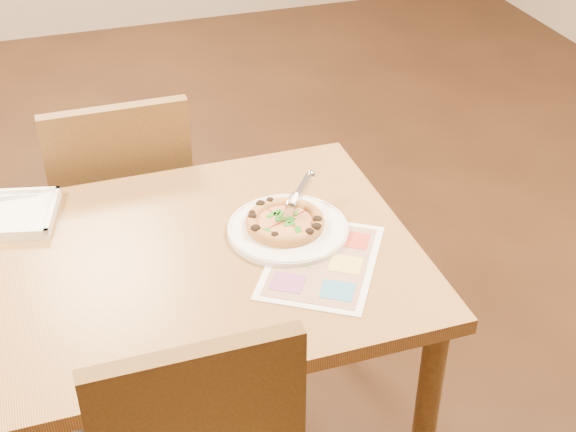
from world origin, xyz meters
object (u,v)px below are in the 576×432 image
object	(u,v)px
pizza	(285,222)
dining_table	(155,292)
menu	(322,261)
plate	(288,230)
chair_far	(121,191)
pizza_cutter	(299,195)

from	to	relation	value
pizza	dining_table	bearing A→B (deg)	-174.37
menu	dining_table	bearing A→B (deg)	163.24
plate	menu	bearing A→B (deg)	-75.26
chair_far	plate	size ratio (longest dim) A/B	1.52
plate	pizza	xyz separation A→B (m)	(-0.01, 0.01, 0.02)
pizza_cutter	menu	bearing A→B (deg)	-134.62
plate	pizza	world-z (taller)	pizza
plate	pizza	distance (m)	0.02
dining_table	pizza_cutter	xyz separation A→B (m)	(0.40, 0.07, 0.16)
plate	pizza_cutter	distance (m)	0.09
chair_far	menu	world-z (taller)	chair_far
plate	menu	distance (m)	0.15
plate	pizza_cutter	bearing A→B (deg)	44.79
dining_table	pizza	bearing A→B (deg)	5.63
plate	menu	size ratio (longest dim) A/B	0.86
pizza_cutter	menu	xyz separation A→B (m)	(-0.00, -0.19, -0.08)
dining_table	chair_far	distance (m)	0.61
chair_far	menu	size ratio (longest dim) A/B	1.31
dining_table	chair_far	bearing A→B (deg)	90.00
chair_far	dining_table	bearing A→B (deg)	90.00
plate	pizza	bearing A→B (deg)	120.11
chair_far	pizza_cutter	bearing A→B (deg)	126.80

